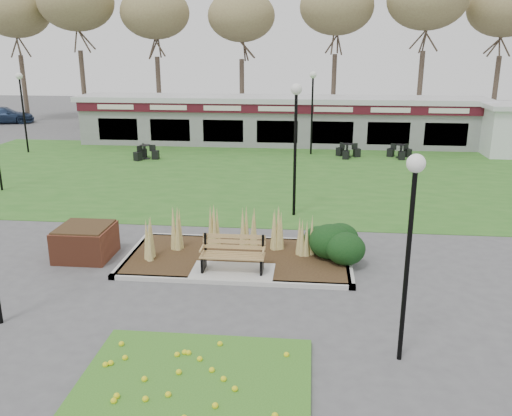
# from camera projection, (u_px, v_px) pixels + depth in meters

# --- Properties ---
(ground) EXTENTS (100.00, 100.00, 0.00)m
(ground) POSITION_uv_depth(u_px,v_px,m) (232.00, 277.00, 14.31)
(ground) COLOR #515154
(ground) RESTS_ON ground
(lawn) EXTENTS (34.00, 16.00, 0.02)m
(lawn) POSITION_uv_depth(u_px,v_px,m) (268.00, 174.00, 25.74)
(lawn) COLOR #2C6620
(lawn) RESTS_ON ground
(flower_bed) EXTENTS (4.20, 3.00, 0.16)m
(flower_bed) POSITION_uv_depth(u_px,v_px,m) (196.00, 377.00, 9.91)
(flower_bed) COLOR #366C1F
(flower_bed) RESTS_ON ground
(planting_bed) EXTENTS (6.75, 3.40, 1.27)m
(planting_bed) POSITION_uv_depth(u_px,v_px,m) (283.00, 248.00, 15.37)
(planting_bed) COLOR #332014
(planting_bed) RESTS_ON ground
(park_bench) EXTENTS (1.70, 0.66, 0.93)m
(park_bench) POSITION_uv_depth(u_px,v_px,m) (233.00, 253.00, 14.38)
(park_bench) COLOR olive
(park_bench) RESTS_ON ground
(brick_planter) EXTENTS (1.50, 1.50, 0.95)m
(brick_planter) POSITION_uv_depth(u_px,v_px,m) (85.00, 242.00, 15.55)
(brick_planter) COLOR brown
(brick_planter) RESTS_ON ground
(food_pavilion) EXTENTS (24.60, 3.40, 2.90)m
(food_pavilion) POSITION_uv_depth(u_px,v_px,m) (279.00, 120.00, 32.89)
(food_pavilion) COLOR gray
(food_pavilion) RESTS_ON ground
(tree_backdrop) EXTENTS (47.24, 5.24, 10.36)m
(tree_backdrop) POSITION_uv_depth(u_px,v_px,m) (287.00, 8.00, 38.55)
(tree_backdrop) COLOR #47382B
(tree_backdrop) RESTS_ON ground
(lamp_post_near_right) EXTENTS (0.34, 0.34, 4.08)m
(lamp_post_near_right) POSITION_uv_depth(u_px,v_px,m) (412.00, 214.00, 9.75)
(lamp_post_near_right) COLOR black
(lamp_post_near_right) RESTS_ON ground
(lamp_post_mid_right) EXTENTS (0.39, 0.39, 4.65)m
(lamp_post_mid_right) POSITION_uv_depth(u_px,v_px,m) (296.00, 121.00, 18.52)
(lamp_post_mid_right) COLOR black
(lamp_post_mid_right) RESTS_ON ground
(lamp_post_far_right) EXTENTS (0.38, 0.38, 4.52)m
(lamp_post_far_right) POSITION_uv_depth(u_px,v_px,m) (313.00, 94.00, 29.35)
(lamp_post_far_right) COLOR black
(lamp_post_far_right) RESTS_ON ground
(lamp_post_far_left) EXTENTS (0.37, 0.37, 4.43)m
(lamp_post_far_left) POSITION_uv_depth(u_px,v_px,m) (21.00, 95.00, 29.85)
(lamp_post_far_left) COLOR black
(lamp_post_far_left) RESTS_ON ground
(bistro_set_a) EXTENTS (1.23, 1.42, 0.75)m
(bistro_set_a) POSITION_uv_depth(u_px,v_px,m) (146.00, 154.00, 28.92)
(bistro_set_a) COLOR black
(bistro_set_a) RESTS_ON ground
(bistro_set_c) EXTENTS (1.35, 1.31, 0.73)m
(bistro_set_c) POSITION_uv_depth(u_px,v_px,m) (348.00, 153.00, 29.37)
(bistro_set_c) COLOR black
(bistro_set_c) RESTS_ON ground
(bistro_set_d) EXTENTS (1.36, 1.18, 0.72)m
(bistro_set_d) POSITION_uv_depth(u_px,v_px,m) (400.00, 153.00, 29.23)
(bistro_set_d) COLOR black
(bistro_set_d) RESTS_ON ground
(car_black) EXTENTS (4.90, 2.09, 1.57)m
(car_black) POSITION_uv_depth(u_px,v_px,m) (116.00, 115.00, 41.03)
(car_black) COLOR black
(car_black) RESTS_ON ground
(car_blue) EXTENTS (4.70, 3.03, 1.27)m
(car_blue) POSITION_uv_depth(u_px,v_px,m) (4.00, 115.00, 41.94)
(car_blue) COLOR navy
(car_blue) RESTS_ON ground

